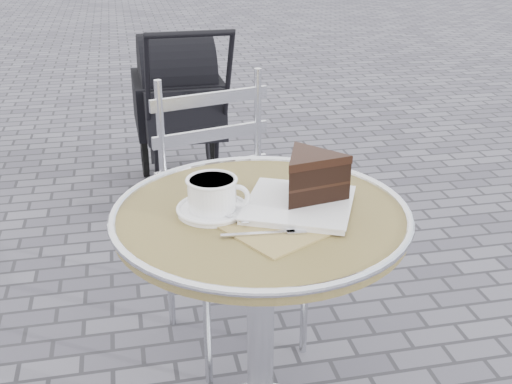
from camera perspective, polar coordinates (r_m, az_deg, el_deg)
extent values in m
cylinder|color=silver|center=(1.72, 0.40, -12.82)|extent=(0.07, 0.07, 0.67)
cylinder|color=#9E8656|center=(1.53, 0.44, -2.32)|extent=(0.70, 0.70, 0.03)
torus|color=silver|center=(1.53, 0.44, -1.81)|extent=(0.72, 0.72, 0.02)
cylinder|color=white|center=(1.53, -3.89, -1.64)|extent=(0.17, 0.17, 0.01)
cylinder|color=white|center=(1.51, -3.93, -0.18)|extent=(0.15, 0.15, 0.07)
torus|color=white|center=(1.50, -1.61, -0.35)|extent=(0.06, 0.03, 0.06)
cylinder|color=#D1BA8B|center=(1.49, -3.97, 0.99)|extent=(0.10, 0.10, 0.01)
cube|color=#9C8055|center=(1.46, 1.92, -3.00)|extent=(0.30, 0.30, 0.00)
cube|color=white|center=(1.54, 3.85, -1.19)|extent=(0.32, 0.32, 0.01)
cylinder|color=silver|center=(2.01, -4.36, -11.45)|extent=(0.02, 0.02, 0.46)
cylinder|color=silver|center=(2.14, 4.35, -9.05)|extent=(0.02, 0.02, 0.46)
cylinder|color=silver|center=(2.29, -7.69, -6.85)|extent=(0.02, 0.02, 0.46)
cylinder|color=silver|center=(2.40, 0.15, -5.02)|extent=(0.02, 0.02, 0.46)
cube|color=silver|center=(2.09, -1.98, -2.37)|extent=(0.50, 0.50, 0.02)
cube|color=black|center=(3.31, -6.65, 6.95)|extent=(0.39, 0.60, 0.36)
cylinder|color=black|center=(2.73, -5.89, 13.80)|extent=(0.38, 0.03, 0.03)
cylinder|color=black|center=(3.17, -9.15, -0.79)|extent=(0.03, 0.16, 0.16)
cylinder|color=black|center=(3.21, -2.44, -0.16)|extent=(0.03, 0.16, 0.16)
cylinder|color=black|center=(3.65, -9.87, 3.33)|extent=(0.04, 0.25, 0.25)
cylinder|color=black|center=(3.68, -4.01, 3.83)|extent=(0.04, 0.25, 0.25)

